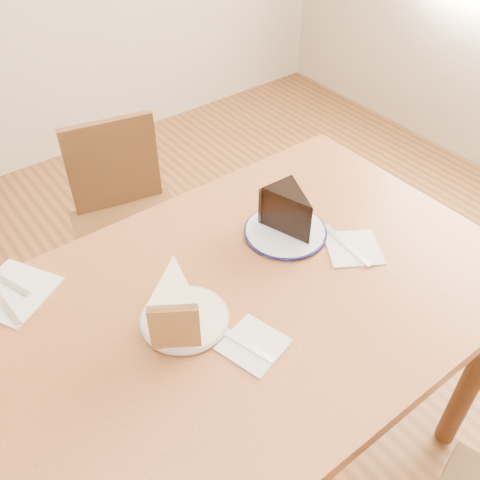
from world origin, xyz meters
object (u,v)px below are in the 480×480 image
object	(u,v)px
chair_far	(129,221)
plate_navy	(285,232)
table	(252,319)
plate_cream	(185,319)
chocolate_cake	(293,215)
carrot_cake	(176,301)

from	to	relation	value
chair_far	plate_navy	size ratio (longest dim) A/B	3.83
table	chair_far	size ratio (longest dim) A/B	1.58
plate_cream	chocolate_cake	bearing A→B (deg)	11.47
chair_far	chocolate_cake	distance (m)	0.79
table	chocolate_cake	xyz separation A→B (m)	(0.20, 0.09, 0.16)
carrot_cake	chocolate_cake	xyz separation A→B (m)	(0.38, 0.07, -0.00)
carrot_cake	plate_cream	bearing A→B (deg)	2.87
table	plate_navy	xyz separation A→B (m)	(0.19, 0.10, 0.10)
chair_far	plate_cream	size ratio (longest dim) A/B	4.21
plate_cream	chair_far	bearing A→B (deg)	73.50
plate_navy	carrot_cake	bearing A→B (deg)	-168.14
chair_far	plate_cream	bearing A→B (deg)	86.13
table	plate_navy	distance (m)	0.24
chair_far	chocolate_cake	world-z (taller)	chocolate_cake
plate_cream	carrot_cake	size ratio (longest dim) A/B	1.34
chair_far	carrot_cake	world-z (taller)	carrot_cake
table	plate_navy	bearing A→B (deg)	29.03
plate_navy	carrot_cake	xyz separation A→B (m)	(-0.37, -0.08, 0.06)
plate_cream	plate_navy	world-z (taller)	same
plate_cream	chocolate_cake	xyz separation A→B (m)	(0.37, 0.07, 0.06)
table	chocolate_cake	world-z (taller)	chocolate_cake
chocolate_cake	chair_far	bearing A→B (deg)	-76.11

